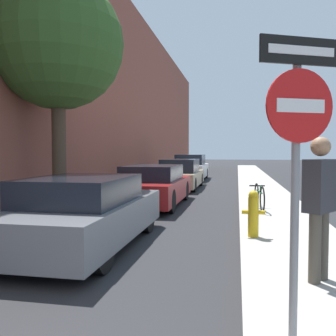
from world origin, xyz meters
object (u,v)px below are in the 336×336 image
Objects in this scene: pedestrian at (320,200)px; traffic_sign_post at (298,144)px; bicycle at (259,197)px; parked_car_grey at (84,213)px; street_tree_near at (58,44)px; parked_car_champagne at (181,175)px; fire_hydrant at (253,213)px; parked_car_white at (191,168)px; parked_car_red at (154,186)px.

traffic_sign_post is at bearing -160.94° from pedestrian.
bicycle is at bearing 41.06° from pedestrian.
street_tree_near is (-2.00, 2.87, 3.97)m from parked_car_grey.
parked_car_champagne is at bearing 53.87° from pedestrian.
fire_hydrant is 4.09m from traffic_sign_post.
street_tree_near is at bearing -171.45° from bicycle.
parked_car_white is 0.72× the size of street_tree_near.
traffic_sign_post is 1.41× the size of pedestrian.
parked_car_grey is 5.38m from bicycle.
parked_car_white reaches higher than parked_car_red.
parked_car_grey is at bearing -55.14° from street_tree_near.
parked_car_red is (0.09, 5.18, 0.00)m from parked_car_grey.
fire_hydrant is 2.43m from pedestrian.
parked_car_champagne is 7.15m from bicycle.
parked_car_white is at bearing 90.27° from parked_car_grey.
parked_car_white is at bearing 90.86° from parked_car_red.
pedestrian is at bearing 47.71° from traffic_sign_post.
parked_car_champagne is 1.82× the size of traffic_sign_post.
street_tree_near is at bearing 90.58° from pedestrian.
parked_car_red reaches higher than parked_car_grey.
bicycle is (5.35, 1.33, -4.13)m from street_tree_near.
parked_car_champagne is 0.74× the size of street_tree_near.
bicycle is at bearing 51.44° from parked_car_grey.
pedestrian is at bearing -77.48° from parked_car_white.
parked_car_white is at bearing 100.97° from bicycle.
parked_car_white reaches higher than parked_car_champagne.
parked_car_red is at bearing 89.05° from parked_car_grey.
traffic_sign_post reaches higher than parked_car_champagne.
parked_car_white reaches higher than bicycle.
parked_car_red is 2.49× the size of pedestrian.
bicycle is (3.43, -11.65, -0.25)m from parked_car_white.
traffic_sign_post is at bearing -96.46° from bicycle.
pedestrian is at bearing -73.10° from parked_car_champagne.
parked_car_grey is 4.56m from traffic_sign_post.
fire_hydrant is 0.52× the size of bicycle.
parked_car_champagne is 2.72× the size of bicycle.
pedestrian is 1.06× the size of bicycle.
traffic_sign_post reaches higher than parked_car_red.
parked_car_champagne is at bearing -87.90° from parked_car_white.
pedestrian is (0.53, 1.64, -0.67)m from traffic_sign_post.
street_tree_near reaches higher than traffic_sign_post.
parked_car_white is 12.15m from bicycle.
street_tree_near is (-2.12, -7.71, 3.96)m from parked_car_champagne.
fire_hydrant is (2.96, -4.29, -0.06)m from parked_car_red.
parked_car_grey is at bearing -90.64° from parked_car_champagne.
street_tree_near is 6.89m from bicycle.
parked_car_white is at bearing 81.56° from street_tree_near.
fire_hydrant is at bearing -78.22° from parked_car_white.
street_tree_near is (-2.09, -2.30, 3.97)m from parked_car_red.
bicycle is at bearing -16.60° from parked_car_red.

